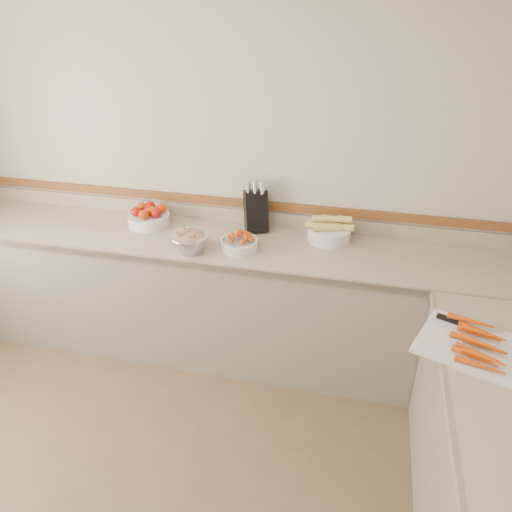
% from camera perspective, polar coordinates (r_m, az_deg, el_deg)
% --- Properties ---
extents(back_wall, '(4.00, 0.00, 4.00)m').
position_cam_1_polar(back_wall, '(3.46, -3.25, 10.11)').
color(back_wall, '#B0A791').
rests_on(back_wall, ground_plane).
extents(counter_back, '(4.00, 0.65, 1.08)m').
position_cam_1_polar(counter_back, '(3.56, -4.32, -4.60)').
color(counter_back, gray).
rests_on(counter_back, ground_plane).
extents(knife_block, '(0.21, 0.23, 0.37)m').
position_cam_1_polar(knife_block, '(3.41, -0.01, 5.33)').
color(knife_block, black).
rests_on(knife_block, counter_back).
extents(tomato_bowl, '(0.29, 0.29, 0.14)m').
position_cam_1_polar(tomato_bowl, '(3.59, -12.13, 4.44)').
color(tomato_bowl, silver).
rests_on(tomato_bowl, counter_back).
extents(cherry_tomato_bowl, '(0.24, 0.24, 0.13)m').
position_cam_1_polar(cherry_tomato_bowl, '(3.20, -1.93, 1.57)').
color(cherry_tomato_bowl, silver).
rests_on(cherry_tomato_bowl, counter_back).
extents(corn_bowl, '(0.32, 0.29, 0.17)m').
position_cam_1_polar(corn_bowl, '(3.34, 8.35, 2.89)').
color(corn_bowl, silver).
rests_on(corn_bowl, counter_back).
extents(rhubarb_bowl, '(0.25, 0.25, 0.14)m').
position_cam_1_polar(rhubarb_bowl, '(3.18, -7.51, 1.73)').
color(rhubarb_bowl, '#B2B2BA').
rests_on(rhubarb_bowl, counter_back).
extents(cutting_board, '(0.62, 0.55, 0.07)m').
position_cam_1_polar(cutting_board, '(2.58, 23.88, -9.30)').
color(cutting_board, beige).
rests_on(cutting_board, counter_right).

